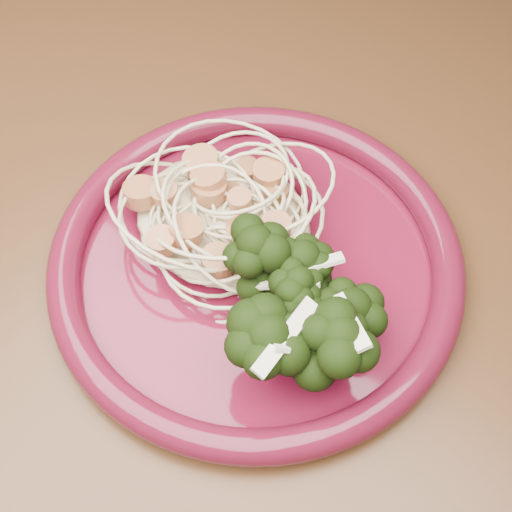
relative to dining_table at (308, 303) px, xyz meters
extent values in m
plane|color=#55391D|center=(0.00, 0.00, -0.65)|extent=(3.50, 3.50, 0.00)
cube|color=#472814|center=(0.00, 0.00, 0.08)|extent=(1.20, 0.80, 0.04)
cylinder|color=#472814|center=(-0.55, 0.35, -0.30)|extent=(0.06, 0.06, 0.71)
cylinder|color=#530B1E|center=(-0.02, -0.05, 0.10)|extent=(0.41, 0.41, 0.01)
torus|color=#530C1E|center=(-0.02, -0.05, 0.11)|extent=(0.42, 0.42, 0.03)
ellipsoid|color=#C9BB8F|center=(-0.07, -0.03, 0.12)|extent=(0.19, 0.18, 0.03)
ellipsoid|color=black|center=(0.03, -0.07, 0.14)|extent=(0.16, 0.20, 0.06)
camera|label=1|loc=(0.15, -0.30, 0.58)|focal=50.00mm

